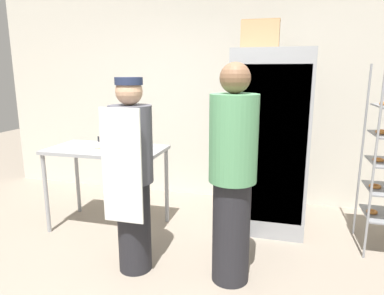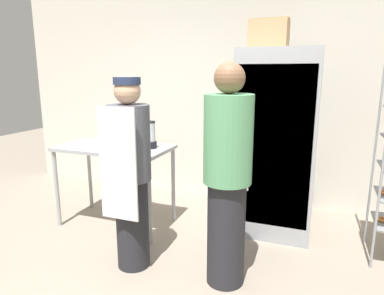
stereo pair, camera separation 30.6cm
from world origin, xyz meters
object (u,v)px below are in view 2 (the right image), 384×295
(cardboard_storage_box, at_px, (269,34))
(person_baker, at_px, (130,173))
(binder_stack, at_px, (123,139))
(donut_box, at_px, (112,146))
(person_customer, at_px, (227,177))
(refrigerator, at_px, (276,144))
(blender_pitcher, at_px, (151,136))

(cardboard_storage_box, distance_m, person_baker, 1.97)
(binder_stack, bearing_deg, donut_box, -75.40)
(person_baker, distance_m, person_customer, 0.84)
(donut_box, height_order, person_customer, person_customer)
(refrigerator, height_order, person_baker, refrigerator)
(person_customer, bearing_deg, binder_stack, 150.22)
(binder_stack, xyz_separation_m, person_baker, (0.62, -0.89, -0.09))
(donut_box, height_order, binder_stack, donut_box)
(person_baker, bearing_deg, binder_stack, 124.92)
(donut_box, distance_m, cardboard_storage_box, 1.97)
(donut_box, height_order, blender_pitcher, blender_pitcher)
(blender_pitcher, distance_m, person_baker, 0.82)
(binder_stack, height_order, cardboard_storage_box, cardboard_storage_box)
(blender_pitcher, distance_m, cardboard_storage_box, 1.60)
(binder_stack, xyz_separation_m, person_customer, (1.45, -0.83, -0.05))
(blender_pitcher, xyz_separation_m, person_customer, (1.03, -0.71, -0.13))
(blender_pitcher, relative_size, binder_stack, 1.05)
(blender_pitcher, distance_m, person_customer, 1.26)
(blender_pitcher, height_order, cardboard_storage_box, cardboard_storage_box)
(donut_box, bearing_deg, person_customer, -19.04)
(binder_stack, relative_size, cardboard_storage_box, 0.72)
(donut_box, distance_m, binder_stack, 0.38)
(person_baker, xyz_separation_m, person_customer, (0.83, 0.06, 0.04))
(blender_pitcher, xyz_separation_m, person_baker, (0.20, -0.77, -0.17))
(person_customer, bearing_deg, blender_pitcher, 145.21)
(binder_stack, bearing_deg, blender_pitcher, -15.46)
(donut_box, bearing_deg, refrigerator, 21.86)
(refrigerator, xyz_separation_m, blender_pitcher, (-1.26, -0.39, 0.07))
(refrigerator, xyz_separation_m, binder_stack, (-1.68, -0.27, -0.01))
(blender_pitcher, bearing_deg, person_customer, -34.79)
(refrigerator, xyz_separation_m, donut_box, (-1.59, -0.64, -0.01))
(refrigerator, relative_size, person_baker, 1.16)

